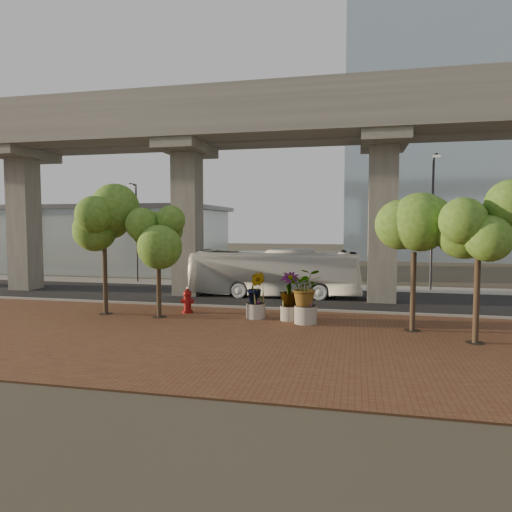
# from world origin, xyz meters

# --- Properties ---
(ground) EXTENTS (160.00, 160.00, 0.00)m
(ground) POSITION_xyz_m (0.00, 0.00, 0.00)
(ground) COLOR #3E392D
(ground) RESTS_ON ground
(brick_plaza) EXTENTS (70.00, 13.00, 0.06)m
(brick_plaza) POSITION_xyz_m (0.00, -8.00, 0.03)
(brick_plaza) COLOR brown
(brick_plaza) RESTS_ON ground
(asphalt_road) EXTENTS (90.00, 8.00, 0.04)m
(asphalt_road) POSITION_xyz_m (0.00, 2.00, 0.02)
(asphalt_road) COLOR black
(asphalt_road) RESTS_ON ground
(curb_strip) EXTENTS (70.00, 0.25, 0.16)m
(curb_strip) POSITION_xyz_m (0.00, -2.00, 0.08)
(curb_strip) COLOR #9A9790
(curb_strip) RESTS_ON ground
(far_sidewalk) EXTENTS (90.00, 3.00, 0.06)m
(far_sidewalk) POSITION_xyz_m (0.00, 7.50, 0.03)
(far_sidewalk) COLOR #9A9790
(far_sidewalk) RESTS_ON ground
(transit_viaduct) EXTENTS (72.00, 5.60, 12.40)m
(transit_viaduct) POSITION_xyz_m (0.00, 2.00, 7.29)
(transit_viaduct) COLOR gray
(transit_viaduct) RESTS_ON ground
(station_pavilion) EXTENTS (23.00, 13.00, 6.30)m
(station_pavilion) POSITION_xyz_m (-20.00, 16.00, 3.22)
(station_pavilion) COLOR #ACC0C4
(station_pavilion) RESTS_ON ground
(transit_bus) EXTENTS (10.81, 3.08, 2.98)m
(transit_bus) POSITION_xyz_m (-0.45, 2.54, 1.49)
(transit_bus) COLOR white
(transit_bus) RESTS_ON ground
(fire_hydrant) EXTENTS (0.62, 0.56, 1.24)m
(fire_hydrant) POSITION_xyz_m (-3.81, -3.83, 0.65)
(fire_hydrant) COLOR maroon
(fire_hydrant) RESTS_ON ground
(planter_front) EXTENTS (2.28, 2.28, 2.51)m
(planter_front) POSITION_xyz_m (2.33, -5.03, 1.58)
(planter_front) COLOR #AFA99E
(planter_front) RESTS_ON ground
(planter_right) EXTENTS (2.11, 2.11, 2.25)m
(planter_right) POSITION_xyz_m (1.50, -4.52, 1.43)
(planter_right) COLOR #9C958C
(planter_right) RESTS_ON ground
(planter_left) EXTENTS (2.03, 2.03, 2.23)m
(planter_left) POSITION_xyz_m (-0.13, -4.40, 1.41)
(planter_left) COLOR gray
(planter_left) RESTS_ON ground
(street_tree_far_west) EXTENTS (3.79, 3.79, 6.23)m
(street_tree_far_west) POSITION_xyz_m (-7.70, -5.01, 4.55)
(street_tree_far_west) COLOR #3F3124
(street_tree_far_west) RESTS_ON ground
(street_tree_near_west) EXTENTS (3.29, 3.29, 5.48)m
(street_tree_near_west) POSITION_xyz_m (-4.76, -5.17, 4.02)
(street_tree_near_west) COLOR #3F3124
(street_tree_near_west) RESTS_ON ground
(street_tree_near_east) EXTENTS (3.82, 3.82, 6.19)m
(street_tree_near_east) POSITION_xyz_m (6.90, -5.48, 4.49)
(street_tree_near_east) COLOR #3F3124
(street_tree_near_east) RESTS_ON ground
(street_tree_far_east) EXTENTS (3.50, 3.50, 6.09)m
(street_tree_far_east) POSITION_xyz_m (8.99, -7.08, 4.53)
(street_tree_far_east) COLOR #3F3124
(street_tree_far_east) RESTS_ON ground
(streetlamp_west) EXTENTS (0.38, 1.10, 7.61)m
(streetlamp_west) POSITION_xyz_m (-12.21, 7.13, 4.44)
(streetlamp_west) COLOR #2C2C31
(streetlamp_west) RESTS_ON ground
(streetlamp_east) EXTENTS (0.45, 1.32, 9.14)m
(streetlamp_east) POSITION_xyz_m (9.57, 7.38, 5.33)
(streetlamp_east) COLOR #313136
(streetlamp_east) RESTS_ON ground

